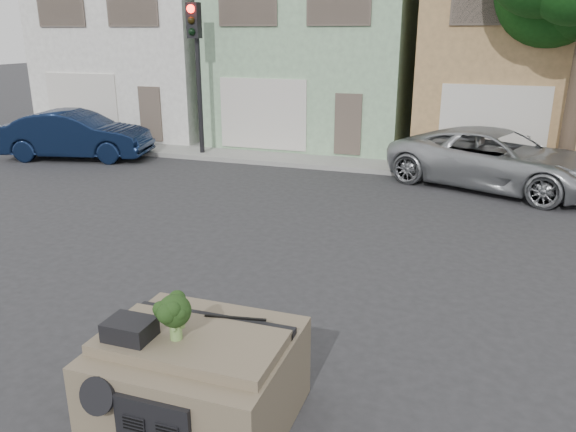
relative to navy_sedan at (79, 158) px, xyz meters
The scene contains 12 objects.
ground_plane 13.06m from the navy_sedan, 37.30° to the right, with size 120.00×120.00×0.00m, color #303033.
sidewalk 10.71m from the navy_sedan, 13.96° to the left, with size 40.00×3.00×0.15m, color gray.
townhouse_white 7.61m from the navy_sedan, 95.29° to the left, with size 7.20×8.20×7.55m, color silver.
townhouse_mint 10.25m from the navy_sedan, 43.70° to the left, with size 7.20×8.20×7.55m, color #92BA91.
townhouse_tan 16.27m from the navy_sedan, 24.58° to the left, with size 7.20×8.20×7.55m, color tan.
navy_sedan is the anchor object (origin of this frame).
silver_pickup 13.53m from the navy_sedan, ahead, with size 2.68×5.82×1.62m, color #A2A6AA.
traffic_signal 4.91m from the navy_sedan, 22.15° to the left, with size 0.40×0.40×5.10m, color black.
car_dashboard 15.08m from the navy_sedan, 46.42° to the right, with size 2.00×1.80×1.12m, color #70624C.
instrument_hump 14.99m from the navy_sedan, 48.95° to the right, with size 0.48×0.38×0.20m, color black.
wiper_arm 15.04m from the navy_sedan, 44.64° to the right, with size 0.70×0.03×0.02m, color black.
broccoli 15.21m from the navy_sedan, 47.30° to the right, with size 0.41×0.41×0.50m, color black.
Camera 1 is at (2.64, -7.67, 4.13)m, focal length 35.00 mm.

